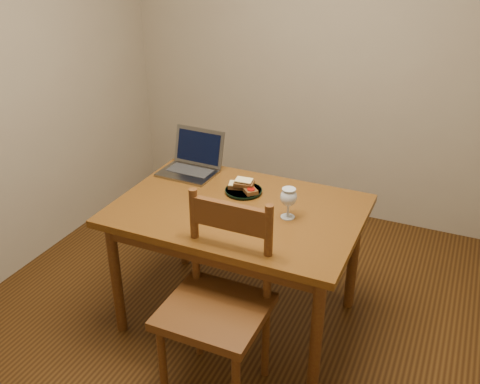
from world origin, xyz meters
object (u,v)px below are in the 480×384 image
at_px(table, 238,221).
at_px(chair, 217,297).
at_px(milk_glass, 288,203).
at_px(plate, 244,191).
at_px(laptop, 193,161).

bearing_deg(table, chair, -76.62).
bearing_deg(milk_glass, table, -179.07).
height_order(plate, milk_glass, milk_glass).
xyz_separation_m(milk_glass, laptop, (-0.73, 0.32, -0.02)).
xyz_separation_m(table, plate, (-0.04, 0.17, 0.09)).
height_order(table, laptop, laptop).
relative_size(table, laptop, 3.83).
distance_m(plate, milk_glass, 0.37).
distance_m(chair, laptop, 1.04).
relative_size(plate, laptop, 0.62).
bearing_deg(chair, laptop, 124.42).
bearing_deg(laptop, plate, -18.65).
distance_m(table, milk_glass, 0.33).
xyz_separation_m(chair, laptop, (-0.57, 0.83, 0.26)).
relative_size(milk_glass, laptop, 0.49).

